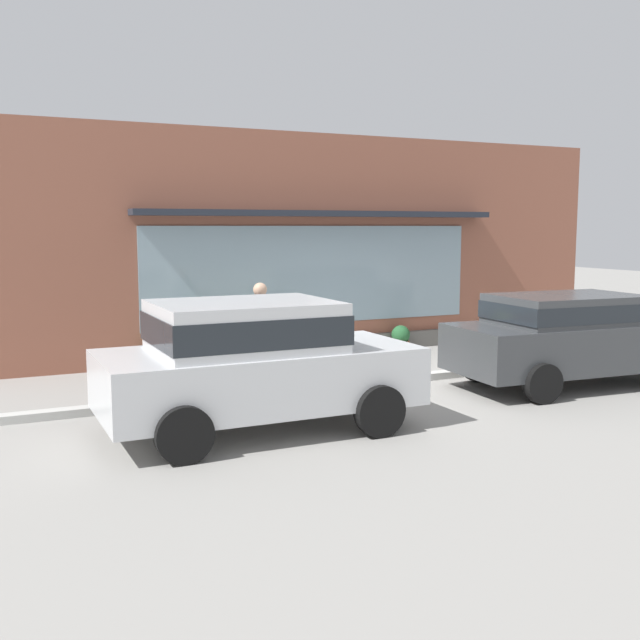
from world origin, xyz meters
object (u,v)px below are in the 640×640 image
Objects in this scene: fire_hydrant at (303,356)px; pedestrian_with_handbag at (259,326)px; potted_plant_trailing_edge at (160,348)px; parked_car_dark_gray at (573,334)px; parked_car_silver at (253,358)px; potted_plant_corner_tall at (502,328)px; potted_plant_near_hydrant at (401,338)px; potted_plant_by_entrance at (208,350)px; potted_plant_window_center at (271,341)px.

pedestrian_with_handbag is at bearing -165.43° from fire_hydrant.
potted_plant_trailing_edge is (-2.07, 2.01, -0.02)m from fire_hydrant.
parked_car_silver is at bearing -172.79° from parked_car_dark_gray.
potted_plant_corner_tall is (7.90, 4.73, -0.65)m from parked_car_silver.
parked_car_silver is 7.58× the size of potted_plant_near_hydrant.
potted_plant_trailing_edge is at bearing 91.17° from parked_car_silver.
fire_hydrant is at bearing -149.17° from potted_plant_near_hydrant.
pedestrian_with_handbag is 5.26m from parked_car_dark_gray.
pedestrian_with_handbag is 2.33× the size of potted_plant_trailing_edge.
potted_plant_near_hydrant is (-0.68, 4.38, -0.62)m from parked_car_dark_gray.
potted_plant_window_center reaches higher than potted_plant_by_entrance.
fire_hydrant reaches higher than potted_plant_near_hydrant.
parked_car_dark_gray is 6.59m from potted_plant_by_entrance.
parked_car_silver is at bearing 50.30° from pedestrian_with_handbag.
parked_car_dark_gray is 4.90m from potted_plant_corner_tall.
fire_hydrant is 2.07m from potted_plant_by_entrance.
potted_plant_window_center reaches higher than potted_plant_near_hydrant.
parked_car_silver reaches higher than potted_plant_by_entrance.
parked_car_silver is at bearing -88.73° from potted_plant_trailing_edge.
parked_car_silver is at bearing -124.73° from fire_hydrant.
parked_car_silver reaches higher than potted_plant_near_hydrant.
parked_car_dark_gray is 5.90× the size of potted_plant_trailing_edge.
parked_car_silver reaches higher than parked_car_dark_gray.
fire_hydrant is 1.23× the size of potted_plant_by_entrance.
potted_plant_by_entrance is at bearing -22.48° from potted_plant_trailing_edge.
potted_plant_corner_tall is 7.18m from potted_plant_by_entrance.
potted_plant_window_center is at bearing 135.68° from parked_car_dark_gray.
potted_plant_window_center is at bearing 65.82° from parked_car_silver.
potted_plant_window_center is at bearing 87.39° from fire_hydrant.
potted_plant_corner_tall is at bearing 30.80° from parked_car_silver.
parked_car_dark_gray is 7.26× the size of potted_plant_corner_tall.
parked_car_silver is (-5.82, -0.34, 0.09)m from parked_car_dark_gray.
parked_car_dark_gray is 1.08× the size of parked_car_silver.
parked_car_silver is at bearing -114.08° from potted_plant_window_center.
pedestrian_with_handbag is 4.66m from potted_plant_near_hydrant.
parked_car_dark_gray is 5.68m from potted_plant_window_center.
parked_car_silver is at bearing -149.10° from potted_plant_corner_tall.
potted_plant_window_center is (-3.78, 4.22, -0.45)m from parked_car_dark_gray.
fire_hydrant is 0.21× the size of parked_car_silver.
potted_plant_by_entrance is at bearing -178.09° from potted_plant_corner_tall.
potted_plant_near_hydrant is (4.40, 0.23, -0.07)m from potted_plant_by_entrance.
parked_car_dark_gray reaches higher than potted_plant_trailing_edge.
pedestrian_with_handbag reaches higher than potted_plant_by_entrance.
fire_hydrant is 1.56× the size of potted_plant_near_hydrant.
potted_plant_near_hydrant is 0.72× the size of potted_plant_trailing_edge.
potted_plant_near_hydrant is (5.14, 4.72, -0.70)m from parked_car_silver.
potted_plant_corner_tall is at bearing -0.77° from potted_plant_trailing_edge.
potted_plant_by_entrance is at bearing -176.93° from potted_plant_window_center.
potted_plant_trailing_edge is at bearing -79.95° from pedestrian_with_handbag.
potted_plant_corner_tall is 2.77m from potted_plant_near_hydrant.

